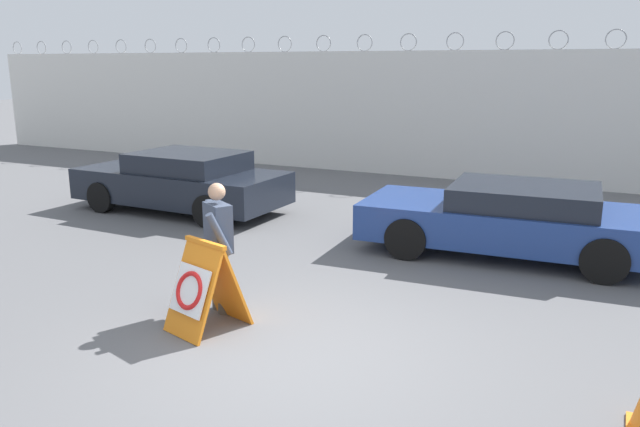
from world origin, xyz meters
TOP-DOWN VIEW (x-y plane):
  - ground_plane at (0.00, 0.00)m, footprint 90.00×90.00m
  - perimeter_wall at (0.00, 11.15)m, footprint 36.00×0.30m
  - barricade_sign at (-1.29, 0.15)m, footprint 0.86×0.99m
  - security_guard at (-1.44, 0.69)m, footprint 0.55×0.58m
  - parked_car_front_coupe at (-5.31, 4.90)m, footprint 4.49×2.05m
  - parked_car_rear_sedan at (1.41, 4.72)m, footprint 4.72×2.17m

SIDE VIEW (x-z plane):
  - ground_plane at x=0.00m, z-range 0.00..0.00m
  - barricade_sign at x=-1.29m, z-range -0.01..1.06m
  - parked_car_rear_sedan at x=1.41m, z-range 0.02..1.19m
  - parked_car_front_coupe at x=-5.31m, z-range 0.01..1.26m
  - security_guard at x=-1.44m, z-range 0.08..1.72m
  - perimeter_wall at x=0.00m, z-range -0.22..3.60m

